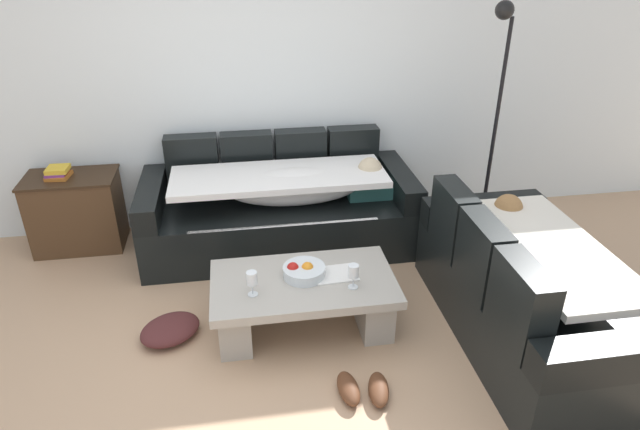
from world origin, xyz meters
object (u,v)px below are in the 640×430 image
couch_along_wall (283,208)px  wine_glass_near_right (353,272)px  wine_glass_near_left (252,279)px  crumpled_garment (170,329)px  fruit_bowl (304,271)px  book_stack_on_cabinet (58,173)px  couch_near_window (528,292)px  coffee_table (304,298)px  floor_lamp (495,109)px  side_cabinet (77,212)px  pair_of_shoes (363,389)px  open_magazine (336,274)px

couch_along_wall → wine_glass_near_right: size_ratio=13.33×
wine_glass_near_left → crumpled_garment: size_ratio=0.42×
fruit_bowl → book_stack_on_cabinet: bearing=143.7°
couch_near_window → coffee_table: couch_near_window is taller
couch_near_window → floor_lamp: floor_lamp is taller
coffee_table → fruit_bowl: (0.01, 0.05, 0.18)m
fruit_bowl → wine_glass_near_right: 0.35m
floor_lamp → side_cabinet: bearing=175.2°
book_stack_on_cabinet → wine_glass_near_right: bearing=-35.7°
fruit_bowl → book_stack_on_cabinet: 2.25m
book_stack_on_cabinet → pair_of_shoes: book_stack_on_cabinet is taller
wine_glass_near_left → side_cabinet: size_ratio=0.23×
fruit_bowl → side_cabinet: side_cabinet is taller
side_cabinet → book_stack_on_cabinet: bearing=-174.3°
wine_glass_near_right → book_stack_on_cabinet: bearing=144.3°
wine_glass_near_right → side_cabinet: side_cabinet is taller
couch_along_wall → side_cabinet: size_ratio=3.07×
pair_of_shoes → fruit_bowl: bearing=109.1°
fruit_bowl → crumpled_garment: 0.97m
couch_along_wall → wine_glass_near_right: couch_along_wall is taller
open_magazine → side_cabinet: bearing=142.6°
fruit_bowl → floor_lamp: floor_lamp is taller
couch_near_window → side_cabinet: bearing=61.9°
fruit_bowl → side_cabinet: 2.18m
fruit_bowl → side_cabinet: (-1.73, 1.33, -0.10)m
wine_glass_near_right → open_magazine: 0.21m
pair_of_shoes → couch_along_wall: bearing=98.7°
open_magazine → wine_glass_near_right: bearing=-65.2°
wine_glass_near_right → side_cabinet: size_ratio=0.23×
side_cabinet → book_stack_on_cabinet: (-0.07, -0.01, 0.36)m
fruit_bowl → wine_glass_near_left: (-0.34, -0.16, 0.08)m
wine_glass_near_right → open_magazine: wine_glass_near_right is taller
open_magazine → crumpled_garment: bearing=177.1°
coffee_table → open_magazine: (0.22, 0.03, 0.15)m
couch_along_wall → crumpled_garment: (-0.87, -1.11, -0.27)m
couch_near_window → couch_along_wall: bearing=44.8°
fruit_bowl → open_magazine: size_ratio=1.00×
couch_along_wall → crumpled_garment: couch_along_wall is taller
wine_glass_near_left → crumpled_garment: wine_glass_near_left is taller
fruit_bowl → pair_of_shoes: 0.85m
open_magazine → floor_lamp: 1.97m
couch_near_window → crumpled_garment: bearing=81.8°
open_magazine → side_cabinet: side_cabinet is taller
side_cabinet → pair_of_shoes: side_cabinet is taller
wine_glass_near_right → wine_glass_near_left: bearing=178.0°
pair_of_shoes → crumpled_garment: size_ratio=0.80×
coffee_table → wine_glass_near_right: wine_glass_near_right is taller
couch_near_window → wine_glass_near_left: bearing=83.8°
open_magazine → book_stack_on_cabinet: (-2.01, 1.34, 0.30)m
coffee_table → wine_glass_near_left: (-0.33, -0.11, 0.26)m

